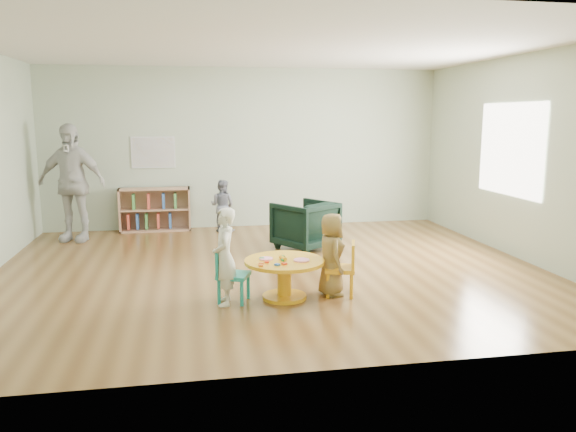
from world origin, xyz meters
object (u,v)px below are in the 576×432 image
object	(u,v)px
activity_table	(284,272)
child_right	(331,255)
kid_chair_right	(344,267)
adult_caretaker	(71,183)
armchair	(305,225)
child_left	(225,257)
toddler	(222,206)
kid_chair_left	(230,273)
bookshelf	(154,210)

from	to	relation	value
activity_table	child_right	xyz separation A→B (m)	(0.53, 0.03, 0.16)
kid_chair_right	adult_caretaker	world-z (taller)	adult_caretaker
adult_caretaker	armchair	bearing A→B (deg)	-2.53
child_left	adult_caretaker	distance (m)	4.17
kid_chair_right	child_right	size ratio (longest dim) A/B	0.65
child_right	adult_caretaker	size ratio (longest dim) A/B	0.49
kid_chair_right	toddler	size ratio (longest dim) A/B	0.67
kid_chair_right	child_right	world-z (taller)	child_right
armchair	kid_chair_right	bearing A→B (deg)	55.44
armchair	toddler	world-z (taller)	toddler
activity_table	armchair	bearing A→B (deg)	72.58
kid_chair_right	armchair	distance (m)	2.25
adult_caretaker	activity_table	bearing A→B (deg)	-34.41
child_left	child_right	xyz separation A→B (m)	(1.18, 0.11, -0.06)
activity_table	kid_chair_right	distance (m)	0.67
kid_chair_left	child_right	world-z (taller)	child_right
child_left	kid_chair_right	bearing A→B (deg)	96.13
kid_chair_right	toddler	xyz separation A→B (m)	(-1.10, 3.77, 0.13)
kid_chair_left	toddler	world-z (taller)	toddler
armchair	adult_caretaker	xyz separation A→B (m)	(-3.51, 1.21, 0.57)
toddler	kid_chair_right	bearing A→B (deg)	134.18
bookshelf	activity_table	bearing A→B (deg)	-68.63
armchair	adult_caretaker	distance (m)	3.76
child_left	child_right	size ratio (longest dim) A/B	1.12
activity_table	kid_chair_right	size ratio (longest dim) A/B	1.45
bookshelf	child_left	world-z (taller)	child_left
toddler	child_right	bearing A→B (deg)	132.37
activity_table	kid_chair_left	xyz separation A→B (m)	(-0.59, 0.00, 0.01)
bookshelf	toddler	world-z (taller)	toddler
child_left	armchair	bearing A→B (deg)	152.85
child_right	child_left	bearing A→B (deg)	93.41
child_right	adult_caretaker	world-z (taller)	adult_caretaker
kid_chair_right	armchair	size ratio (longest dim) A/B	0.75
kid_chair_right	armchair	world-z (taller)	armchair
bookshelf	toddler	xyz separation A→B (m)	(1.16, -0.29, 0.08)
kid_chair_right	toddler	world-z (taller)	toddler
armchair	child_right	distance (m)	2.22
kid_chair_left	bookshelf	size ratio (longest dim) A/B	0.48
child_left	toddler	world-z (taller)	child_left
kid_chair_right	child_left	world-z (taller)	child_left
activity_table	armchair	world-z (taller)	armchair
kid_chair_left	armchair	size ratio (longest dim) A/B	0.73
activity_table	adult_caretaker	xyz separation A→B (m)	(-2.81, 3.46, 0.63)
toddler	adult_caretaker	size ratio (longest dim) A/B	0.48
activity_table	armchair	distance (m)	2.36
kid_chair_right	child_right	distance (m)	0.20
bookshelf	child_right	size ratio (longest dim) A/B	1.31
kid_chair_left	activity_table	bearing A→B (deg)	111.57
armchair	kid_chair_left	bearing A→B (deg)	26.33
activity_table	adult_caretaker	bearing A→B (deg)	129.06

